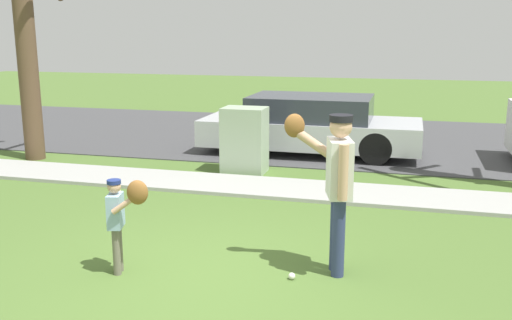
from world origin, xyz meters
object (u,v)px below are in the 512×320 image
object	(u,v)px
person_child	(121,212)
parked_sedan_silver	(310,125)
person_adult	(335,176)
baseball	(292,276)
street_tree_far	(23,9)
utility_cabinet	(245,140)

from	to	relation	value
person_child	parked_sedan_silver	world-z (taller)	parked_sedan_silver
person_adult	baseball	xyz separation A→B (m)	(-0.39, -0.31, -1.05)
person_adult	street_tree_far	size ratio (longest dim) A/B	0.31
baseball	utility_cabinet	bearing A→B (deg)	112.15
baseball	utility_cabinet	xyz separation A→B (m)	(-1.81, 4.45, 0.57)
person_child	baseball	xyz separation A→B (m)	(1.78, 0.33, -0.67)
baseball	utility_cabinet	world-z (taller)	utility_cabinet
person_adult	street_tree_far	distance (m)	8.10
person_child	baseball	world-z (taller)	person_child
person_adult	street_tree_far	world-z (taller)	street_tree_far
street_tree_far	parked_sedan_silver	xyz separation A→B (m)	(5.40, 1.99, -2.39)
person_child	street_tree_far	xyz separation A→B (m)	(-4.53, 4.76, 2.30)
baseball	street_tree_far	distance (m)	8.27
person_adult	street_tree_far	xyz separation A→B (m)	(-6.70, 4.12, 1.93)
person_adult	baseball	size ratio (longest dim) A/B	23.46
person_adult	utility_cabinet	size ratio (longest dim) A/B	1.43
person_child	person_adult	bearing A→B (deg)	1.32
baseball	parked_sedan_silver	world-z (taller)	parked_sedan_silver
person_adult	utility_cabinet	distance (m)	4.71
person_adult	parked_sedan_silver	world-z (taller)	person_adult
person_child	utility_cabinet	xyz separation A→B (m)	(-0.03, 4.78, -0.10)
street_tree_far	parked_sedan_silver	bearing A→B (deg)	20.23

